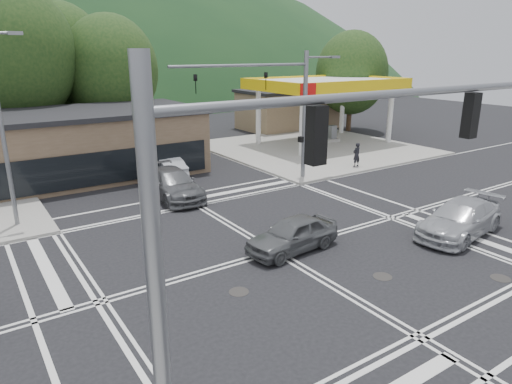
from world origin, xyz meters
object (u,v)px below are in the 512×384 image
pedestrian (357,155)px  car_grey_center (292,234)px  car_queue_a (167,167)px  car_silver_east (460,218)px  car_queue_b (164,164)px  car_northbound (172,184)px

pedestrian → car_grey_center: bearing=33.4°
car_grey_center → car_queue_a: size_ratio=1.02×
car_silver_east → car_queue_a: car_silver_east is taller
car_queue_a → car_queue_b: car_queue_b is taller
car_queue_a → pedestrian: 13.14m
car_silver_east → car_queue_a: 18.05m
car_grey_center → car_queue_a: car_grey_center is taller
car_silver_east → car_queue_b: size_ratio=1.24×
car_queue_a → car_queue_b: size_ratio=0.97×
pedestrian → car_northbound: bearing=-5.4°
car_queue_b → car_northbound: car_northbound is taller
car_northbound → car_queue_a: bearing=73.1°
car_northbound → car_queue_b: bearing=75.0°
car_queue_a → pedestrian: bearing=158.1°
car_silver_east → pedestrian: 12.34m
car_silver_east → pedestrian: pedestrian is taller
car_queue_a → car_northbound: 4.57m
car_silver_east → car_northbound: 14.97m
car_queue_b → pedestrian: size_ratio=2.52×
car_queue_b → car_silver_east: bearing=115.0°
car_grey_center → car_queue_b: (0.33, 14.30, 0.01)m
pedestrian → car_queue_b: bearing=-27.0°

